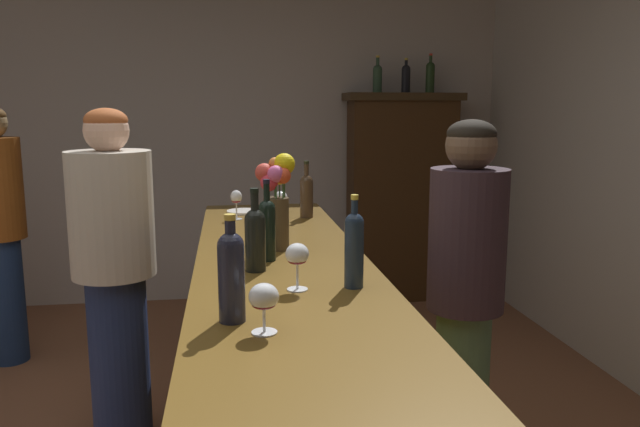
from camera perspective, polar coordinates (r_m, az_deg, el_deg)
wall_back at (r=5.10m, az=-10.79°, el=8.59°), size 4.95×0.12×2.96m
bar_counter at (r=2.56m, az=-3.33°, el=-15.07°), size 0.67×2.84×0.99m
display_cabinet at (r=5.07m, az=7.50°, el=1.85°), size 0.93×0.36×1.69m
wine_bottle_malbec at (r=2.23m, az=-6.02°, el=-2.09°), size 0.08×0.08×0.30m
wine_bottle_syrah at (r=1.71m, az=-8.21°, el=-5.39°), size 0.07×0.07×0.30m
wine_bottle_merlot at (r=2.38m, az=-4.92°, el=-1.20°), size 0.07×0.07×0.32m
wine_bottle_pinot at (r=3.31m, az=-1.26°, el=1.85°), size 0.07×0.07×0.31m
wine_bottle_chardonnay at (r=2.02m, az=3.18°, el=-3.05°), size 0.06×0.06×0.31m
wine_glass_front at (r=1.63m, az=-5.22°, el=-7.90°), size 0.08×0.08×0.14m
wine_glass_mid at (r=3.28m, az=-7.76°, el=1.38°), size 0.06×0.06×0.16m
wine_glass_rear at (r=3.22m, az=-3.66°, el=1.32°), size 0.07×0.07×0.16m
wine_glass_spare at (r=1.99m, az=-2.12°, el=-4.01°), size 0.08×0.08×0.16m
flower_arrangement at (r=2.55m, az=-4.06°, el=1.58°), size 0.17×0.12×0.40m
cheese_plate at (r=3.51m, az=-7.08°, el=0.19°), size 0.19×0.19×0.01m
display_bottle_left at (r=4.97m, az=5.34°, el=12.47°), size 0.07×0.07×0.29m
display_bottle_midleft at (r=5.03m, az=7.95°, el=12.37°), size 0.07×0.07×0.27m
display_bottle_center at (r=5.09m, az=10.16°, el=12.44°), size 0.07×0.07×0.31m
patron_in_navy at (r=3.01m, az=-18.51°, el=-4.49°), size 0.38×0.38×1.57m
bartender at (r=2.57m, az=13.30°, el=-6.70°), size 0.31×0.31×1.53m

